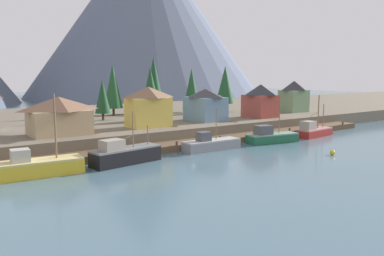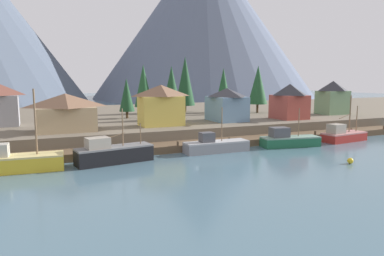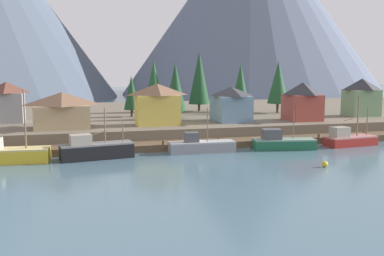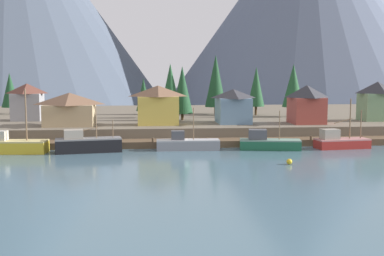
# 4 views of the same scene
# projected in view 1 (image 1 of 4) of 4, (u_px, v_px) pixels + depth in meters

# --- Properties ---
(ground_plane) EXTENTS (400.00, 400.00, 1.00)m
(ground_plane) POSITION_uv_depth(u_px,v_px,m) (137.00, 136.00, 74.02)
(ground_plane) COLOR #476675
(dock) EXTENTS (80.00, 4.00, 1.60)m
(dock) POSITION_uv_depth(u_px,v_px,m) (192.00, 144.00, 59.35)
(dock) COLOR brown
(dock) RESTS_ON ground_plane
(shoreline_bank) EXTENTS (400.00, 56.00, 2.50)m
(shoreline_bank) POSITION_uv_depth(u_px,v_px,m) (111.00, 120.00, 83.47)
(shoreline_bank) COLOR #665B4C
(shoreline_bank) RESTS_ON ground_plane
(mountain_east_peak) EXTENTS (116.80, 116.80, 81.77)m
(mountain_east_peak) POSITION_uv_depth(u_px,v_px,m) (144.00, 14.00, 193.99)
(mountain_east_peak) COLOR slate
(mountain_east_peak) RESTS_ON ground_plane
(fishing_boat_yellow) EXTENTS (9.29, 3.66, 8.94)m
(fishing_boat_yellow) POSITION_uv_depth(u_px,v_px,m) (38.00, 166.00, 42.55)
(fishing_boat_yellow) COLOR gold
(fishing_boat_yellow) RESTS_ON ground_plane
(fishing_boat_black) EXTENTS (9.41, 4.06, 6.46)m
(fishing_boat_black) POSITION_uv_depth(u_px,v_px,m) (125.00, 154.00, 48.20)
(fishing_boat_black) COLOR black
(fishing_boat_black) RESTS_ON ground_plane
(fishing_boat_grey) EXTENTS (9.14, 2.64, 6.16)m
(fishing_boat_grey) POSITION_uv_depth(u_px,v_px,m) (211.00, 144.00, 57.04)
(fishing_boat_grey) COLOR gray
(fishing_boat_grey) RESTS_ON ground_plane
(fishing_boat_green) EXTENTS (9.06, 4.12, 5.71)m
(fishing_boat_green) POSITION_uv_depth(u_px,v_px,m) (271.00, 137.00, 63.23)
(fishing_boat_green) COLOR #1E5B3D
(fishing_boat_green) RESTS_ON ground_plane
(fishing_boat_red) EXTENTS (8.17, 3.72, 7.35)m
(fishing_boat_red) POSITION_uv_depth(u_px,v_px,m) (313.00, 131.00, 69.61)
(fishing_boat_red) COLOR maroon
(fishing_boat_red) RESTS_ON ground_plane
(house_tan) EXTENTS (8.37, 6.15, 5.43)m
(house_tan) POSITION_uv_depth(u_px,v_px,m) (59.00, 115.00, 55.12)
(house_tan) COLOR tan
(house_tan) RESTS_ON shoreline_bank
(house_green) EXTENTS (6.11, 4.74, 7.08)m
(house_green) POSITION_uv_depth(u_px,v_px,m) (294.00, 96.00, 89.21)
(house_green) COLOR #6B8E66
(house_green) RESTS_ON shoreline_bank
(house_blue) EXTENTS (5.71, 7.34, 5.88)m
(house_blue) POSITION_uv_depth(u_px,v_px,m) (205.00, 104.00, 72.46)
(house_blue) COLOR #6689A8
(house_blue) RESTS_ON shoreline_bank
(house_yellow) EXTENTS (7.08, 4.47, 6.57)m
(house_yellow) POSITION_uv_depth(u_px,v_px,m) (148.00, 106.00, 63.53)
(house_yellow) COLOR gold
(house_yellow) RESTS_ON shoreline_bank
(house_red) EXTENTS (5.60, 5.98, 6.58)m
(house_red) POSITION_uv_depth(u_px,v_px,m) (260.00, 100.00, 78.03)
(house_red) COLOR #9E4238
(house_red) RESTS_ON shoreline_bank
(conifer_near_right) EXTENTS (4.43, 4.43, 12.51)m
(conifer_near_right) POSITION_uv_depth(u_px,v_px,m) (154.00, 81.00, 86.39)
(conifer_near_right) COLOR #4C3823
(conifer_near_right) RESTS_ON shoreline_bank
(conifer_mid_left) EXTENTS (3.88, 3.88, 9.89)m
(conifer_mid_left) POSITION_uv_depth(u_px,v_px,m) (150.00, 91.00, 71.89)
(conifer_mid_left) COLOR #4C3823
(conifer_mid_left) RESTS_ON shoreline_bank
(conifer_mid_right) EXTENTS (4.01, 4.01, 10.64)m
(conifer_mid_right) POSITION_uv_depth(u_px,v_px,m) (113.00, 86.00, 81.63)
(conifer_mid_right) COLOR #4C3823
(conifer_mid_right) RESTS_ON shoreline_bank
(conifer_back_left) EXTENTS (4.24, 4.24, 10.47)m
(conifer_back_left) POSITION_uv_depth(u_px,v_px,m) (225.00, 85.00, 88.82)
(conifer_back_left) COLOR #4C3823
(conifer_back_left) RESTS_ON shoreline_bank
(conifer_back_right) EXTENTS (2.91, 2.91, 7.64)m
(conifer_back_right) POSITION_uv_depth(u_px,v_px,m) (103.00, 96.00, 72.43)
(conifer_back_right) COLOR #4C3823
(conifer_back_right) RESTS_ON shoreline_bank
(conifer_centre) EXTENTS (3.45, 3.45, 9.93)m
(conifer_centre) POSITION_uv_depth(u_px,v_px,m) (192.00, 86.00, 88.31)
(conifer_centre) COLOR #4C3823
(conifer_centre) RESTS_ON shoreline_bank
(channel_buoy) EXTENTS (0.70, 0.70, 0.70)m
(channel_buoy) POSITION_uv_depth(u_px,v_px,m) (332.00, 152.00, 53.68)
(channel_buoy) COLOR gold
(channel_buoy) RESTS_ON ground_plane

